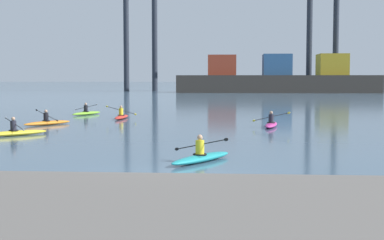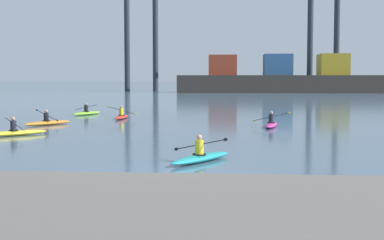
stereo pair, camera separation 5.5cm
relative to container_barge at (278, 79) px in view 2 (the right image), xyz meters
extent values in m
plane|color=#425B70|center=(-10.62, -97.02, -2.68)|extent=(800.00, 800.00, 0.00)
cube|color=#38332D|center=(-0.04, 0.00, -0.98)|extent=(39.15, 9.73, 3.41)
cube|color=#993823|center=(-10.81, 0.00, 2.72)|extent=(5.48, 6.81, 3.98)
cube|color=#2D5684|center=(-0.04, 0.00, 2.79)|extent=(5.48, 6.81, 4.12)
cube|color=#B29323|center=(10.72, 0.00, 2.81)|extent=(5.48, 6.81, 4.16)
cylinder|color=#232833|center=(-32.06, 10.06, 12.01)|extent=(1.20, 1.20, 29.39)
cylinder|color=#232833|center=(-25.79, 10.06, 12.01)|extent=(1.20, 1.20, 29.39)
cylinder|color=#232833|center=(7.18, 7.29, 10.24)|extent=(1.20, 1.20, 25.85)
cylinder|color=#232833|center=(12.63, 7.29, 10.24)|extent=(1.20, 1.20, 25.85)
ellipsoid|color=red|center=(-16.52, -73.46, -2.55)|extent=(0.68, 3.41, 0.26)
torus|color=black|center=(-16.53, -73.56, -2.41)|extent=(0.50, 0.50, 0.05)
cylinder|color=gold|center=(-16.53, -73.56, -2.17)|extent=(0.30, 0.30, 0.50)
sphere|color=tan|center=(-16.53, -73.56, -1.82)|extent=(0.19, 0.19, 0.19)
cylinder|color=black|center=(-16.53, -73.51, -2.07)|extent=(2.04, 0.08, 0.58)
ellipsoid|color=yellow|center=(-17.54, -73.49, -1.80)|extent=(0.20, 0.04, 0.15)
ellipsoid|color=yellow|center=(-15.51, -73.54, -2.34)|extent=(0.20, 0.04, 0.15)
ellipsoid|color=yellow|center=(-19.54, -85.34, -2.55)|extent=(2.78, 2.88, 0.26)
torus|color=black|center=(-19.61, -85.42, -2.41)|extent=(0.69, 0.69, 0.05)
cylinder|color=#23232D|center=(-19.61, -85.42, -2.17)|extent=(0.30, 0.30, 0.50)
sphere|color=tan|center=(-19.61, -85.42, -1.82)|extent=(0.19, 0.19, 0.19)
cylinder|color=black|center=(-19.57, -85.38, -2.07)|extent=(1.51, 1.44, 0.52)
ellipsoid|color=silver|center=(-20.31, -84.68, -1.83)|extent=(0.17, 0.17, 0.15)
ellipsoid|color=silver|center=(-18.83, -86.08, -2.31)|extent=(0.17, 0.17, 0.15)
ellipsoid|color=#C13384|center=(-6.39, -79.37, -2.55)|extent=(1.17, 3.45, 0.26)
torus|color=black|center=(-6.40, -79.47, -2.41)|extent=(0.57, 0.57, 0.05)
cylinder|color=#23232D|center=(-6.40, -79.47, -2.17)|extent=(0.30, 0.30, 0.50)
sphere|color=tan|center=(-6.40, -79.47, -1.82)|extent=(0.19, 0.19, 0.19)
cylinder|color=black|center=(-6.39, -79.42, -2.07)|extent=(2.03, 0.38, 0.53)
ellipsoid|color=yellow|center=(-7.40, -79.25, -2.32)|extent=(0.20, 0.07, 0.15)
ellipsoid|color=yellow|center=(-5.39, -79.59, -1.82)|extent=(0.20, 0.07, 0.15)
ellipsoid|color=teal|center=(-9.72, -93.47, -2.55)|extent=(2.25, 3.23, 0.26)
torus|color=black|center=(-9.77, -93.55, -2.41)|extent=(0.67, 0.67, 0.05)
cylinder|color=gold|center=(-9.77, -93.55, -2.17)|extent=(0.30, 0.30, 0.50)
sphere|color=tan|center=(-9.77, -93.55, -1.82)|extent=(0.19, 0.19, 0.19)
cylinder|color=black|center=(-9.75, -93.51, -2.07)|extent=(1.78, 1.08, 0.50)
ellipsoid|color=black|center=(-10.63, -92.99, -2.31)|extent=(0.19, 0.14, 0.15)
ellipsoid|color=black|center=(-8.87, -94.03, -1.84)|extent=(0.19, 0.14, 0.15)
ellipsoid|color=orange|center=(-20.03, -78.97, -2.55)|extent=(2.42, 3.14, 0.26)
torus|color=black|center=(-20.09, -79.05, -2.41)|extent=(0.68, 0.68, 0.05)
cylinder|color=black|center=(-20.09, -79.05, -2.17)|extent=(0.30, 0.30, 0.50)
sphere|color=tan|center=(-20.09, -79.05, -1.82)|extent=(0.19, 0.19, 0.19)
cylinder|color=black|center=(-20.06, -79.01, -2.07)|extent=(1.69, 1.18, 0.60)
ellipsoid|color=black|center=(-20.89, -78.43, -1.79)|extent=(0.19, 0.15, 0.15)
ellipsoid|color=black|center=(-19.23, -79.58, -2.35)|extent=(0.19, 0.15, 0.15)
ellipsoid|color=#7ABC2D|center=(-20.10, -69.40, -2.55)|extent=(1.87, 3.37, 0.26)
torus|color=black|center=(-20.14, -69.49, -2.41)|extent=(0.64, 0.64, 0.05)
cylinder|color=black|center=(-20.14, -69.49, -2.17)|extent=(0.30, 0.30, 0.50)
sphere|color=tan|center=(-20.14, -69.49, -1.82)|extent=(0.19, 0.19, 0.19)
cylinder|color=black|center=(-20.12, -69.45, -2.07)|extent=(1.91, 0.83, 0.47)
ellipsoid|color=silver|center=(-21.07, -69.05, -2.29)|extent=(0.20, 0.11, 0.15)
ellipsoid|color=silver|center=(-19.17, -69.85, -1.85)|extent=(0.20, 0.11, 0.15)
camera|label=1|loc=(-8.64, -112.76, 0.22)|focal=52.76mm
camera|label=2|loc=(-8.58, -112.76, 0.22)|focal=52.76mm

